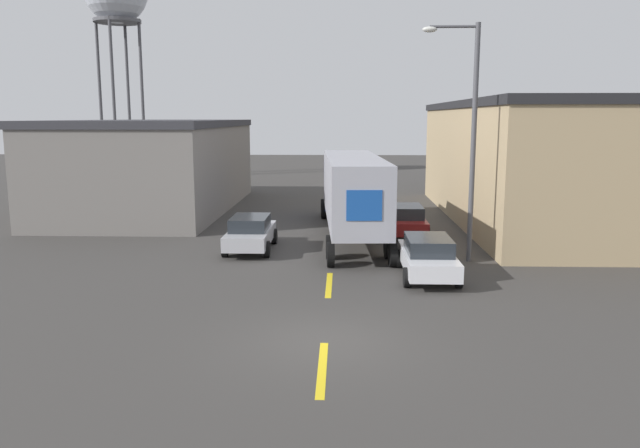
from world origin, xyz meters
TOP-DOWN VIEW (x-y plane):
  - ground_plane at (0.00, 0.00)m, footprint 160.00×160.00m
  - road_centerline at (0.00, 5.47)m, footprint 0.20×17.63m
  - warehouse_left at (-11.04, 22.89)m, footprint 9.18×18.28m
  - warehouse_right at (11.66, 19.58)m, footprint 10.43×22.59m
  - semi_truck at (0.86, 14.41)m, footprint 3.37×14.53m
  - parked_car_right_near at (3.48, 6.61)m, footprint 1.94×4.51m
  - parked_car_right_mid at (3.48, 14.56)m, footprint 1.94×4.51m
  - parked_car_left_far at (-3.48, 10.97)m, footprint 1.94×4.51m
  - street_lamp at (5.26, 9.24)m, footprint 2.18×0.32m

SIDE VIEW (x-z plane):
  - ground_plane at x=0.00m, z-range 0.00..0.00m
  - road_centerline at x=0.00m, z-range 0.00..0.01m
  - parked_car_right_near at x=3.48m, z-range 0.04..1.52m
  - parked_car_right_mid at x=3.48m, z-range 0.04..1.52m
  - parked_car_left_far at x=-3.48m, z-range 0.04..1.52m
  - semi_truck at x=0.86m, z-range 0.40..4.29m
  - warehouse_left at x=-11.04m, z-range 0.01..5.48m
  - warehouse_right at x=11.66m, z-range 0.01..6.52m
  - street_lamp at x=5.26m, z-range 0.62..9.76m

